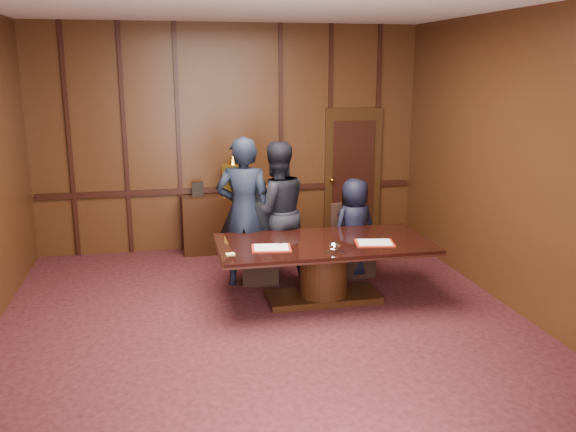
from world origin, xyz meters
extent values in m
plane|color=black|center=(0.00, 0.00, 0.00)|extent=(7.00, 7.00, 0.00)
cube|color=black|center=(0.00, 3.50, 1.75)|extent=(6.00, 0.04, 3.50)
cube|color=black|center=(0.00, -3.50, 1.75)|extent=(6.00, 0.04, 3.50)
cube|color=black|center=(3.00, 0.00, 1.75)|extent=(0.04, 7.00, 3.50)
cube|color=black|center=(0.00, 3.47, 0.95)|extent=(5.90, 0.05, 0.08)
cube|color=black|center=(2.00, 3.46, 1.10)|extent=(0.95, 0.06, 2.20)
sphere|color=gold|center=(1.63, 3.39, 1.05)|extent=(0.08, 0.08, 0.08)
cube|color=black|center=(0.00, 3.26, 0.45)|extent=(1.60, 0.45, 0.90)
cube|color=black|center=(-0.70, 3.26, 0.03)|extent=(0.12, 0.40, 0.06)
cube|color=black|center=(0.70, 3.26, 0.03)|extent=(0.12, 0.40, 0.06)
cube|color=gold|center=(0.00, 3.26, 1.14)|extent=(0.34, 0.18, 0.48)
cylinder|color=white|center=(0.00, 3.16, 1.20)|extent=(0.22, 0.03, 0.22)
cone|color=gold|center=(0.00, 3.26, 1.46)|extent=(0.14, 0.14, 0.16)
cube|color=black|center=(-0.55, 3.28, 1.01)|extent=(0.18, 0.04, 0.22)
cube|color=#ED571B|center=(0.50, 3.28, 0.96)|extent=(0.22, 0.12, 0.12)
cube|color=black|center=(0.83, 0.91, 0.04)|extent=(1.40, 0.60, 0.08)
cylinder|color=black|center=(0.83, 0.91, 0.39)|extent=(0.60, 0.60, 0.62)
cube|color=black|center=(0.83, 0.91, 0.71)|extent=(2.62, 1.32, 0.02)
cube|color=black|center=(0.83, 0.91, 0.73)|extent=(2.60, 1.30, 0.06)
cube|color=#AA210F|center=(0.15, 0.76, 0.77)|extent=(0.50, 0.38, 0.01)
cube|color=white|center=(0.15, 0.76, 0.78)|extent=(0.43, 0.33, 0.01)
cube|color=#AA210F|center=(1.42, 0.72, 0.77)|extent=(0.51, 0.41, 0.01)
cube|color=white|center=(1.42, 0.72, 0.78)|extent=(0.44, 0.35, 0.01)
cube|color=white|center=(0.83, 0.46, 0.77)|extent=(0.20, 0.14, 0.01)
ellipsoid|color=white|center=(0.83, 0.46, 0.82)|extent=(0.13, 0.13, 0.10)
cube|color=#DDDB6C|center=(-0.35, 0.62, 0.77)|extent=(0.11, 0.08, 0.01)
cube|color=black|center=(0.18, 1.76, 0.23)|extent=(0.55, 0.55, 0.46)
cube|color=black|center=(0.22, 1.97, 0.72)|extent=(0.48, 0.14, 0.55)
cylinder|color=black|center=(-0.02, 1.56, 0.12)|extent=(0.04, 0.04, 0.23)
cylinder|color=black|center=(0.38, 1.96, 0.12)|extent=(0.04, 0.04, 0.23)
cube|color=black|center=(1.48, 1.76, 0.23)|extent=(0.56, 0.56, 0.46)
cube|color=black|center=(1.45, 1.97, 0.72)|extent=(0.48, 0.15, 0.55)
cylinder|color=black|center=(1.28, 1.56, 0.12)|extent=(0.04, 0.04, 0.23)
cylinder|color=black|center=(1.68, 1.96, 0.12)|extent=(0.04, 0.04, 0.23)
imported|color=black|center=(0.18, 1.71, 0.70)|extent=(0.85, 0.41, 1.41)
imported|color=black|center=(1.48, 1.71, 0.69)|extent=(0.78, 0.63, 1.38)
imported|color=black|center=(-0.05, 1.69, 0.99)|extent=(0.81, 0.62, 1.99)
imported|color=black|center=(0.41, 1.83, 0.95)|extent=(1.00, 0.82, 1.89)
camera|label=1|loc=(-1.05, -6.02, 2.85)|focal=38.00mm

